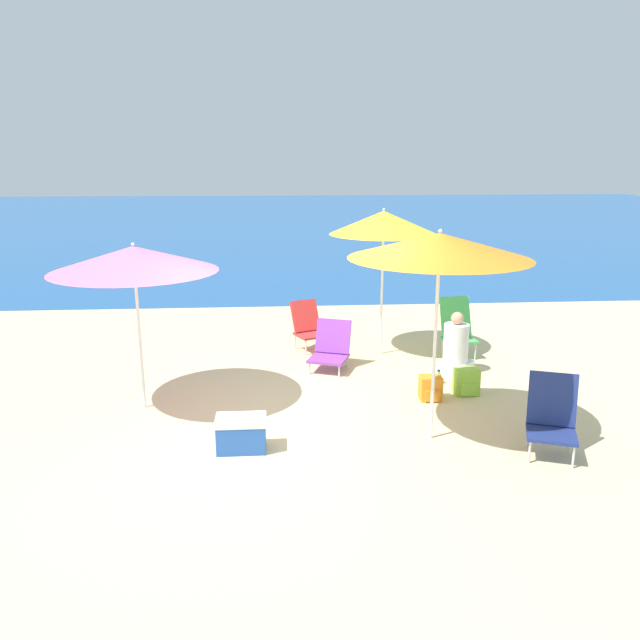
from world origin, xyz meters
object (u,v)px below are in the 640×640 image
Objects in this scene: beach_chair_purple at (331,348)px; water_bottle at (438,378)px; cooler_box at (241,433)px; beach_umbrella_orange at (440,246)px; backpack_orange at (431,388)px; beach_chair_navy at (552,415)px; beach_chair_red at (308,325)px; backpack_lime at (466,382)px; beach_chair_green at (457,326)px; person_seated_near at (456,348)px; beach_umbrella_pink at (134,259)px; beach_umbrella_yellow at (384,223)px.

water_bottle is (1.41, -0.76, -0.23)m from beach_chair_purple.
beach_umbrella_orange is at bearing 4.13° from cooler_box.
cooler_box is at bearing -151.69° from backpack_orange.
beach_chair_navy is at bearing -4.89° from cooler_box.
beach_chair_navy is (2.04, -2.86, 0.10)m from beach_chair_purple.
beach_chair_red reaches higher than backpack_lime.
beach_chair_green is (1.12, 2.93, -1.66)m from beach_umbrella_orange.
beach_chair_navy is 1.57× the size of cooler_box.
beach_umbrella_orange is 2.57× the size of person_seated_near.
water_bottle is (3.84, 0.55, -1.77)m from beach_umbrella_pink.
beach_umbrella_yellow reaches higher than backpack_orange.
beach_umbrella_pink is 3.46m from beach_chair_red.
cooler_box reaches higher than backpack_lime.
water_bottle is at bearing -68.08° from beach_umbrella_yellow.
backpack_lime is (-0.34, -1.67, -0.29)m from beach_chair_green.
beach_umbrella_orange is 3.54m from beach_chair_green.
person_seated_near is at bearing -46.19° from beach_umbrella_yellow.
beach_chair_green reaches higher than beach_chair_purple.
beach_umbrella_orange reaches higher than beach_chair_green.
beach_chair_purple is at bearing -171.85° from beach_chair_green.
beach_umbrella_yellow reaches higher than beach_chair_red.
backpack_orange is at bearing 76.36° from beach_umbrella_orange.
person_seated_near is (0.92, -0.96, -1.69)m from beach_umbrella_yellow.
backpack_orange is 0.53m from backpack_lime.
backpack_orange is at bearing -28.37° from beach_chair_purple.
beach_chair_navy is (0.03, -3.35, -0.05)m from beach_chair_green.
water_bottle is (-0.35, -0.45, -0.28)m from person_seated_near.
beach_chair_purple is at bearing 65.57° from cooler_box.
beach_umbrella_yellow is at bearing 57.98° from cooler_box.
beach_chair_navy is 2.56m from person_seated_near.
beach_chair_red is 0.87× the size of person_seated_near.
beach_chair_green reaches higher than person_seated_near.
beach_umbrella_orange is at bearing -107.30° from water_bottle.
cooler_box is (-2.02, -3.22, -1.86)m from beach_umbrella_yellow.
person_seated_near reaches higher than beach_chair_purple.
beach_chair_red reaches higher than beach_chair_purple.
beach_umbrella_pink is 3.88× the size of cooler_box.
backpack_orange is 0.62m from water_bottle.
water_bottle is (0.57, -1.40, -1.97)m from beach_umbrella_yellow.
beach_chair_red is at bearing -168.25° from person_seated_near.
beach_chair_green is at bearing 64.44° from water_bottle.
person_seated_near is 2.87× the size of backpack_orange.
beach_chair_purple is at bearing -142.72° from beach_umbrella_yellow.
cooler_box is at bearing -141.59° from beach_chair_green.
beach_chair_red is (-0.28, 0.98, 0.09)m from beach_chair_purple.
beach_umbrella_yellow is 2.94× the size of beach_chair_red.
water_bottle is at bearing 72.70° from beach_umbrella_orange.
beach_chair_navy is 1.74m from backpack_lime.
water_bottle is at bearing 126.99° from beach_chair_navy.
beach_umbrella_yellow is 2.15m from person_seated_near.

